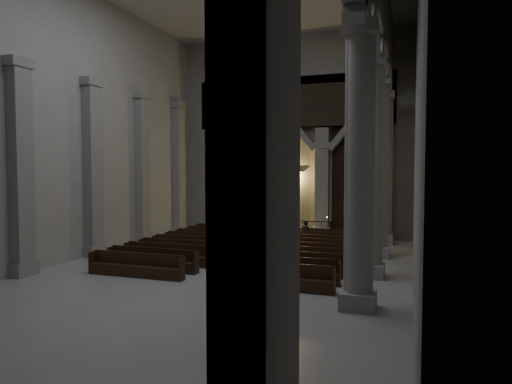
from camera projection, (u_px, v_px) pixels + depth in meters
room at (216, 70)px, 16.76m from camera, size 24.00×24.10×12.00m
sanctuary_wall at (293, 125)px, 27.71m from camera, size 14.00×0.77×12.00m
right_arcade at (373, 61)px, 16.22m from camera, size 1.00×24.00×12.00m
left_pilasters at (120, 170)px, 22.45m from camera, size 0.60×13.00×8.03m
sanctuary_step at (289, 234)px, 27.17m from camera, size 8.50×2.60×0.15m
altar at (271, 224)px, 27.70m from camera, size 1.78×0.71×0.91m
altar_rail at (284, 226)px, 26.07m from camera, size 5.51×0.09×1.08m
candle_stand_left at (237, 230)px, 26.83m from camera, size 0.23×0.23×1.38m
candle_stand_right at (327, 234)px, 25.31m from camera, size 0.22×0.22×1.31m
pews at (246, 252)px, 20.17m from camera, size 9.30×9.33×0.87m
worshipper at (306, 234)px, 22.96m from camera, size 0.56×0.44×1.37m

